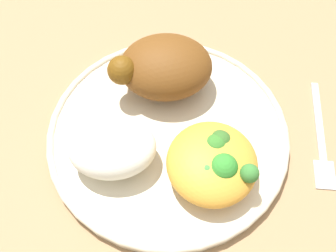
{
  "coord_description": "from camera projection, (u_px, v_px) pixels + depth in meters",
  "views": [
    {
      "loc": [
        0.01,
        0.25,
        0.43
      ],
      "look_at": [
        0.0,
        0.0,
        0.03
      ],
      "focal_mm": 45.63,
      "sensor_mm": 36.0,
      "label": 1
    }
  ],
  "objects": [
    {
      "name": "ground_plane",
      "position": [
        168.0,
        138.0,
        0.49
      ],
      "size": [
        2.0,
        2.0,
        0.0
      ],
      "primitive_type": "plane",
      "color": "#9D7952"
    },
    {
      "name": "plate",
      "position": [
        168.0,
        134.0,
        0.48
      ],
      "size": [
        0.27,
        0.27,
        0.02
      ],
      "color": "beige",
      "rests_on": "ground_plane"
    },
    {
      "name": "roasted_chicken",
      "position": [
        160.0,
        67.0,
        0.49
      ],
      "size": [
        0.11,
        0.09,
        0.06
      ],
      "color": "brown",
      "rests_on": "plate"
    },
    {
      "name": "rice_pile",
      "position": [
        112.0,
        148.0,
        0.44
      ],
      "size": [
        0.09,
        0.07,
        0.05
      ],
      "primitive_type": "ellipsoid",
      "color": "white",
      "rests_on": "plate"
    },
    {
      "name": "mac_cheese_with_broccoli",
      "position": [
        214.0,
        162.0,
        0.43
      ],
      "size": [
        0.09,
        0.1,
        0.05
      ],
      "color": "gold",
      "rests_on": "plate"
    },
    {
      "name": "fork",
      "position": [
        321.0,
        139.0,
        0.49
      ],
      "size": [
        0.03,
        0.14,
        0.01
      ],
      "color": "silver",
      "rests_on": "ground_plane"
    }
  ]
}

